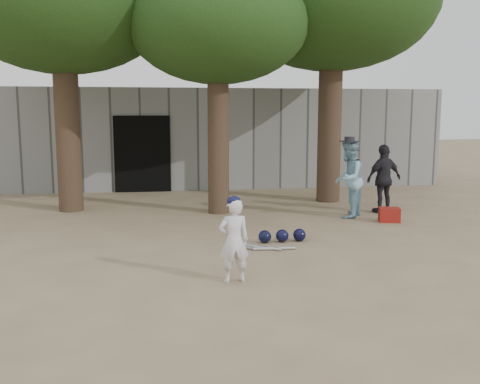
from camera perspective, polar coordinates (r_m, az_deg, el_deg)
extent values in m
plane|color=#937C5E|center=(8.21, -3.10, -7.69)|extent=(70.00, 70.00, 0.00)
imported|color=silver|center=(7.22, -0.65, -5.22)|extent=(0.44, 0.31, 1.15)
imported|color=#7BADBF|center=(11.89, 11.49, 1.37)|extent=(1.00, 1.04, 1.70)
imported|color=black|center=(12.64, 15.09, 1.37)|extent=(0.99, 0.63, 1.57)
cube|color=maroon|center=(11.70, 15.64, -2.36)|extent=(0.49, 0.42, 0.30)
cube|color=gray|center=(15.88, -6.04, 5.59)|extent=(16.00, 0.35, 3.00)
cube|color=black|center=(15.70, -10.37, 4.00)|extent=(1.60, 0.08, 2.20)
cube|color=slate|center=(18.38, -6.43, 5.97)|extent=(16.00, 5.00, 3.00)
sphere|color=black|center=(9.47, 2.66, -4.78)|extent=(0.23, 0.23, 0.23)
sphere|color=black|center=(9.55, 4.52, -4.67)|extent=(0.23, 0.23, 0.23)
sphere|color=black|center=(9.65, 6.36, -4.57)|extent=(0.23, 0.23, 0.23)
cylinder|color=#B2B3B9|center=(9.26, -0.09, -5.63)|extent=(0.41, 0.65, 0.06)
cylinder|color=#B2B3B9|center=(9.17, 1.14, -5.76)|extent=(0.57, 0.52, 0.06)
cylinder|color=#B2B3B9|center=(9.09, 2.40, -5.90)|extent=(0.61, 0.48, 0.06)
cylinder|color=#B2B3B9|center=(9.01, 3.67, -6.04)|extent=(0.72, 0.10, 0.06)
cylinder|color=brown|center=(13.01, -18.06, 10.11)|extent=(0.56, 0.56, 5.50)
ellipsoid|color=#284C19|center=(13.23, -18.47, 18.58)|extent=(4.80, 4.80, 3.12)
cylinder|color=brown|center=(12.13, -2.35, 9.49)|extent=(0.48, 0.48, 5.00)
ellipsoid|color=#284C19|center=(12.27, -2.40, 17.44)|extent=(4.00, 4.00, 2.60)
cylinder|color=brown|center=(13.96, 9.62, 10.88)|extent=(0.60, 0.60, 5.80)
ellipsoid|color=#284C19|center=(14.21, 9.84, 19.37)|extent=(5.20, 5.20, 3.38)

